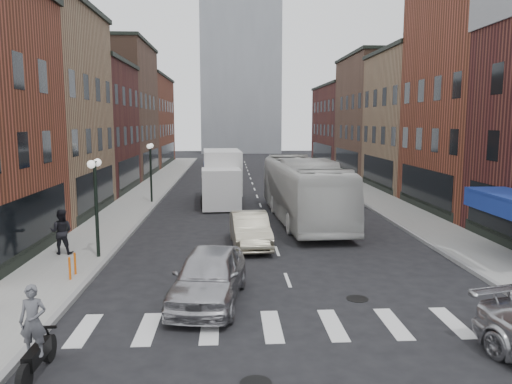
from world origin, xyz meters
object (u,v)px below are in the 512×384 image
at_px(ped_left_solo, 61,232).
at_px(box_truck, 222,178).
at_px(sedan_left_far, 250,230).
at_px(motorcycle_rider, 35,335).
at_px(sedan_left_near, 209,276).
at_px(streetlamp_near, 96,189).
at_px(transit_bus, 303,190).
at_px(streetlamp_far, 151,161).
at_px(bike_rack, 72,266).

bearing_deg(ped_left_solo, box_truck, -113.87).
height_order(box_truck, sedan_left_far, box_truck).
bearing_deg(motorcycle_rider, sedan_left_near, 50.83).
bearing_deg(sedan_left_near, sedan_left_far, 85.26).
xyz_separation_m(streetlamp_near, transit_bus, (9.52, 7.65, -1.14)).
relative_size(motorcycle_rider, ped_left_solo, 1.14).
xyz_separation_m(motorcycle_rider, ped_left_solo, (-2.71, 10.02, 0.09)).
relative_size(box_truck, ped_left_solo, 4.46).
relative_size(box_truck, sedan_left_near, 1.68).
distance_m(streetlamp_far, ped_left_solo, 13.70).
relative_size(streetlamp_near, streetlamp_far, 1.00).
bearing_deg(streetlamp_near, transit_bus, 38.78).
distance_m(streetlamp_far, sedan_left_far, 13.71).
distance_m(sedan_left_far, ped_left_solo, 8.01).
bearing_deg(sedan_left_far, sedan_left_near, -106.14).
bearing_deg(sedan_left_near, ped_left_solo, 146.62).
xyz_separation_m(box_truck, motorcycle_rider, (-3.71, -23.62, -0.78)).
distance_m(streetlamp_far, motorcycle_rider, 23.61).
bearing_deg(transit_bus, bike_rack, -136.11).
height_order(sedan_left_near, sedan_left_far, sedan_left_near).
relative_size(streetlamp_near, box_truck, 0.49).
bearing_deg(sedan_left_far, streetlamp_far, 114.01).
height_order(streetlamp_near, ped_left_solo, streetlamp_near).
height_order(motorcycle_rider, sedan_left_near, motorcycle_rider).
distance_m(streetlamp_near, bike_rack, 3.59).
bearing_deg(sedan_left_near, motorcycle_rider, -120.79).
bearing_deg(streetlamp_far, sedan_left_far, -62.45).
bearing_deg(bike_rack, box_truck, 73.41).
height_order(streetlamp_near, box_truck, streetlamp_near).
xyz_separation_m(motorcycle_rider, sedan_left_far, (5.16, 11.50, -0.24)).
height_order(bike_rack, transit_bus, transit_bus).
bearing_deg(transit_bus, streetlamp_far, 143.36).
height_order(box_truck, ped_left_solo, box_truck).
distance_m(streetlamp_near, box_truck, 14.96).
relative_size(bike_rack, motorcycle_rider, 0.38).
bearing_deg(box_truck, streetlamp_far, 178.21).
height_order(streetlamp_far, box_truck, streetlamp_far).
xyz_separation_m(box_truck, ped_left_solo, (-6.42, -13.60, -0.68)).
xyz_separation_m(streetlamp_far, motorcycle_rider, (1.10, -23.50, -1.92)).
relative_size(streetlamp_far, sedan_left_near, 0.83).
xyz_separation_m(streetlamp_near, bike_rack, (-0.20, -2.70, -2.36)).
bearing_deg(motorcycle_rider, sedan_left_far, 65.31).
relative_size(sedan_left_near, ped_left_solo, 2.65).
relative_size(streetlamp_near, ped_left_solo, 2.19).
relative_size(box_truck, transit_bus, 0.66).
height_order(motorcycle_rider, ped_left_solo, motorcycle_rider).
xyz_separation_m(bike_rack, sedan_left_near, (4.89, -2.31, 0.30)).
distance_m(motorcycle_rider, sedan_left_far, 12.61).
xyz_separation_m(sedan_left_near, sedan_left_far, (1.57, 7.01, -0.09)).
relative_size(streetlamp_near, sedan_left_far, 0.89).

